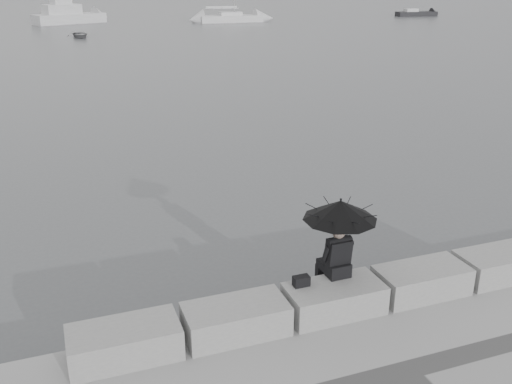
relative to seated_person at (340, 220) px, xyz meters
name	(u,v)px	position (x,y,z in m)	size (l,w,h in m)	color
ground	(320,323)	(-0.19, 0.16, -2.02)	(360.00, 360.00, 0.00)	#4D5052
stone_block_far_left	(124,343)	(-3.59, -0.29, -1.27)	(1.60, 0.80, 0.50)	gray
stone_block_left	(236,319)	(-1.89, -0.29, -1.27)	(1.60, 0.80, 0.50)	gray
stone_block_centre	(334,299)	(-0.19, -0.29, -1.27)	(1.60, 0.80, 0.50)	gray
stone_block_right	(421,281)	(1.51, -0.29, -1.27)	(1.60, 0.80, 0.50)	gray
stone_block_far_right	(500,264)	(3.21, -0.29, -1.27)	(1.60, 0.80, 0.50)	gray
seated_person	(340,220)	(0.00, 0.00, 0.00)	(1.22, 1.22, 1.39)	black
bag	(301,281)	(-0.71, -0.10, -0.93)	(0.27, 0.15, 0.17)	black
sailboat_right	(231,18)	(17.93, 61.35, -1.49)	(7.69, 2.93, 12.90)	silver
motor_cruiser	(69,16)	(-0.57, 66.15, -1.12)	(8.65, 5.57, 4.50)	silver
small_motorboat	(416,14)	(45.07, 62.00, -1.70)	(5.84, 2.19, 1.10)	black
dinghy	(80,35)	(-0.63, 49.72, -1.77)	(2.94, 1.24, 0.50)	gray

